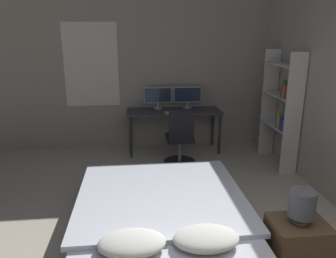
% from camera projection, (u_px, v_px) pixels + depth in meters
% --- Properties ---
extents(wall_back, '(12.00, 0.08, 2.70)m').
position_uv_depth(wall_back, '(172.00, 75.00, 6.01)').
color(wall_back, '#9E9384').
rests_on(wall_back, ground_plane).
extents(bed, '(1.73, 1.97, 0.54)m').
position_uv_depth(bed, '(162.00, 219.00, 3.40)').
color(bed, brown).
rests_on(bed, ground_plane).
extents(nightstand, '(0.48, 0.40, 0.51)m').
position_uv_depth(nightstand, '(297.00, 248.00, 2.91)').
color(nightstand, brown).
rests_on(nightstand, ground_plane).
extents(bedside_lamp, '(0.22, 0.22, 0.30)m').
position_uv_depth(bedside_lamp, '(302.00, 204.00, 2.78)').
color(bedside_lamp, gray).
rests_on(bedside_lamp, nightstand).
extents(desk, '(1.66, 0.61, 0.76)m').
position_uv_depth(desk, '(174.00, 115.00, 5.84)').
color(desk, '#38383D').
rests_on(desk, ground_plane).
extents(monitor_left, '(0.51, 0.16, 0.39)m').
position_uv_depth(monitor_left, '(158.00, 96.00, 5.92)').
color(monitor_left, '#B7B7BC').
rests_on(monitor_left, desk).
extents(monitor_right, '(0.51, 0.16, 0.39)m').
position_uv_depth(monitor_right, '(187.00, 96.00, 5.98)').
color(monitor_right, '#B7B7BC').
rests_on(monitor_right, desk).
extents(keyboard, '(0.37, 0.13, 0.02)m').
position_uv_depth(keyboard, '(175.00, 113.00, 5.63)').
color(keyboard, '#B7B7BC').
rests_on(keyboard, desk).
extents(computer_mouse, '(0.07, 0.05, 0.04)m').
position_uv_depth(computer_mouse, '(191.00, 112.00, 5.65)').
color(computer_mouse, '#B7B7BC').
rests_on(computer_mouse, desk).
extents(office_chair, '(0.52, 0.52, 0.93)m').
position_uv_depth(office_chair, '(180.00, 143.00, 5.31)').
color(office_chair, black).
rests_on(office_chair, ground_plane).
extents(bookshelf, '(0.27, 0.91, 1.84)m').
position_uv_depth(bookshelf, '(284.00, 106.00, 5.09)').
color(bookshelf, beige).
rests_on(bookshelf, ground_plane).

